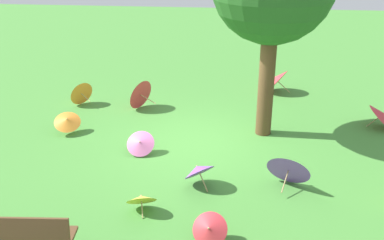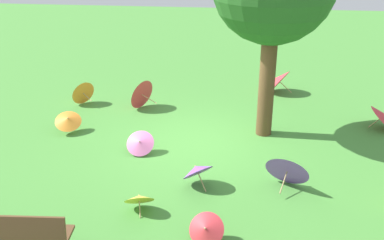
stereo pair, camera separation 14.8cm
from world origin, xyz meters
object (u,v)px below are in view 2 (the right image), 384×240
(parasol_red_0, at_px, (140,93))
(parasol_orange_1, at_px, (82,92))
(park_bench, at_px, (19,235))
(parasol_red_3, at_px, (384,116))
(parasol_yellow_2, at_px, (139,198))
(parasol_red_4, at_px, (206,229))
(parasol_red_5, at_px, (278,80))
(parasol_pink_0, at_px, (140,142))
(parasol_purple_3, at_px, (197,169))
(parasol_orange_2, at_px, (68,120))
(parasol_purple_2, at_px, (288,168))

(parasol_red_0, distance_m, parasol_orange_1, 1.78)
(park_bench, relative_size, parasol_red_0, 1.68)
(park_bench, xyz_separation_m, parasol_red_3, (-7.05, -5.91, -0.10))
(parasol_yellow_2, xyz_separation_m, parasol_red_4, (-1.32, 0.79, 0.02))
(park_bench, distance_m, parasol_red_5, 9.55)
(parasol_yellow_2, xyz_separation_m, parasol_red_3, (-5.50, -4.37, 0.09))
(parasol_orange_1, bearing_deg, parasol_pink_0, 129.39)
(park_bench, relative_size, parasol_yellow_2, 2.44)
(parasol_red_0, xyz_separation_m, parasol_red_3, (-6.66, 0.72, -0.09))
(parasol_yellow_2, bearing_deg, parasol_orange_1, -60.57)
(parasol_orange_1, distance_m, parasol_purple_3, 5.72)
(parasol_orange_1, bearing_deg, parasol_red_5, -163.65)
(parasol_yellow_2, distance_m, parasol_orange_2, 4.09)
(parasol_pink_0, relative_size, parasol_purple_2, 0.63)
(park_bench, relative_size, parasol_orange_1, 2.14)
(parasol_red_0, xyz_separation_m, parasol_red_4, (-2.48, 5.89, -0.16))
(parasol_pink_0, distance_m, parasol_orange_2, 2.29)
(parasol_purple_3, distance_m, parasol_red_4, 1.84)
(parasol_purple_2, relative_size, parasol_red_3, 1.20)
(parasol_pink_0, xyz_separation_m, parasol_purple_3, (-1.46, 1.23, 0.08))
(park_bench, relative_size, parasol_pink_0, 2.48)
(parasol_red_0, relative_size, parasol_red_5, 0.88)
(park_bench, xyz_separation_m, parasol_red_0, (-0.39, -6.63, -0.01))
(parasol_red_0, height_order, parasol_red_5, parasol_red_0)
(parasol_red_4, bearing_deg, parasol_red_0, -67.19)
(parasol_orange_2, bearing_deg, parasol_orange_1, -80.40)
(parasol_red_4, bearing_deg, parasol_red_5, -101.65)
(parasol_orange_2, bearing_deg, parasol_red_4, 134.60)
(parasol_orange_2, height_order, parasol_red_5, parasol_red_5)
(park_bench, xyz_separation_m, parasol_pink_0, (-1.05, -3.77, -0.17))
(parasol_orange_2, xyz_separation_m, parasol_red_4, (-3.91, 3.96, -0.07))
(parasol_orange_1, bearing_deg, parasol_yellow_2, 119.43)
(parasol_pink_0, bearing_deg, parasol_orange_1, -50.61)
(parasol_purple_3, distance_m, parasol_red_5, 6.21)
(parasol_yellow_2, distance_m, parasol_red_0, 5.23)
(parasol_purple_3, relative_size, parasol_red_5, 0.81)
(parasol_red_0, bearing_deg, park_bench, 86.62)
(parasol_purple_2, distance_m, parasol_orange_2, 5.74)
(parasol_purple_2, xyz_separation_m, parasol_red_4, (1.48, 1.98, -0.14))
(park_bench, distance_m, parasol_red_0, 6.64)
(park_bench, distance_m, parasol_red_4, 2.97)
(parasol_red_5, bearing_deg, parasol_purple_2, 88.94)
(parasol_yellow_2, relative_size, parasol_orange_1, 0.88)
(parasol_orange_2, bearing_deg, parasol_red_5, -145.73)
(parasol_pink_0, relative_size, parasol_purple_3, 0.74)
(parasol_orange_1, relative_size, parasol_orange_2, 0.89)
(parasol_orange_1, distance_m, parasol_purple_2, 7.00)
(park_bench, bearing_deg, parasol_orange_2, -77.55)
(parasol_purple_3, bearing_deg, parasol_red_4, 101.07)
(parasol_purple_2, distance_m, parasol_purple_3, 1.84)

